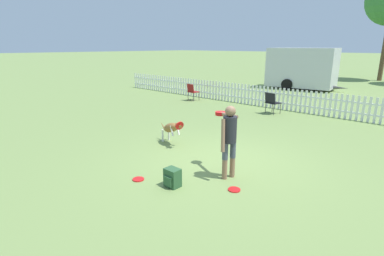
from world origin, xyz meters
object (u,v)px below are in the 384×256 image
(frisbee_near_dog, at_px, (234,190))
(equipment_trailer, at_px, (302,68))
(backpack_on_grass, at_px, (172,178))
(handler_person, at_px, (229,133))
(folding_chair_center, at_px, (272,101))
(folding_chair_blue_left, at_px, (192,91))
(frisbee_near_handler, at_px, (138,179))
(leaping_dog, at_px, (171,128))

(frisbee_near_dog, height_order, equipment_trailer, equipment_trailer)
(backpack_on_grass, bearing_deg, equipment_trailer, 104.93)
(handler_person, distance_m, folding_chair_center, 6.51)
(frisbee_near_dog, xyz_separation_m, backpack_on_grass, (-0.99, -0.69, 0.17))
(folding_chair_center, bearing_deg, folding_chair_blue_left, 10.82)
(handler_person, relative_size, frisbee_near_dog, 6.46)
(frisbee_near_handler, xyz_separation_m, folding_chair_blue_left, (-5.43, 7.49, 0.49))
(backpack_on_grass, height_order, folding_chair_center, folding_chair_center)
(handler_person, relative_size, backpack_on_grass, 4.13)
(leaping_dog, height_order, frisbee_near_handler, leaping_dog)
(frisbee_near_dog, bearing_deg, backpack_on_grass, -145.09)
(frisbee_near_handler, height_order, backpack_on_grass, backpack_on_grass)
(frisbee_near_handler, xyz_separation_m, frisbee_near_dog, (1.72, 0.97, 0.00))
(leaping_dog, height_order, backpack_on_grass, leaping_dog)
(backpack_on_grass, relative_size, equipment_trailer, 0.08)
(handler_person, xyz_separation_m, equipment_trailer, (-4.51, 13.84, 0.38))
(handler_person, bearing_deg, folding_chair_center, 36.66)
(leaping_dog, relative_size, frisbee_near_dog, 5.13)
(frisbee_near_handler, bearing_deg, backpack_on_grass, 20.79)
(folding_chair_center, distance_m, equipment_trailer, 8.12)
(frisbee_near_dog, distance_m, backpack_on_grass, 1.22)
(folding_chair_center, bearing_deg, leaping_dog, 99.81)
(frisbee_near_dog, relative_size, folding_chair_blue_left, 0.28)
(frisbee_near_handler, height_order, folding_chair_center, folding_chair_center)
(frisbee_near_handler, height_order, frisbee_near_dog, same)
(backpack_on_grass, bearing_deg, frisbee_near_handler, -159.21)
(frisbee_near_dog, height_order, folding_chair_blue_left, folding_chair_blue_left)
(leaping_dog, bearing_deg, backpack_on_grass, 62.98)
(backpack_on_grass, bearing_deg, handler_person, 64.41)
(folding_chair_center, xyz_separation_m, equipment_trailer, (-2.22, 7.76, 0.81))
(leaping_dog, distance_m, backpack_on_grass, 2.63)
(frisbee_near_handler, xyz_separation_m, folding_chair_center, (-1.03, 7.45, 0.51))
(folding_chair_center, bearing_deg, handler_person, 122.02)
(backpack_on_grass, relative_size, folding_chair_blue_left, 0.44)
(folding_chair_blue_left, bearing_deg, folding_chair_center, -174.09)
(leaping_dog, relative_size, backpack_on_grass, 3.28)
(folding_chair_blue_left, relative_size, folding_chair_center, 0.97)
(handler_person, bearing_deg, leaping_dog, 90.26)
(folding_chair_blue_left, relative_size, equipment_trailer, 0.17)
(leaping_dog, xyz_separation_m, backpack_on_grass, (1.91, -1.78, -0.29))
(frisbee_near_dog, bearing_deg, frisbee_near_handler, -150.63)
(handler_person, xyz_separation_m, leaping_dog, (-2.44, 0.69, -0.48))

